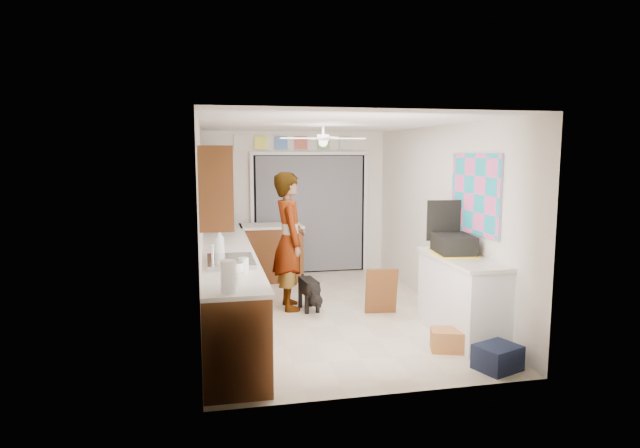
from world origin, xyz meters
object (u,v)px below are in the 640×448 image
paper_towel_roll (228,277)px  man (289,241)px  suitcase (454,244)px  dog (309,293)px  navy_crate (498,357)px  cup (237,268)px  microwave (221,218)px  soap_bottle (219,242)px  cardboard_box (448,340)px

paper_towel_roll → man: (0.92, 2.58, -0.14)m
suitcase → dog: 2.10m
navy_crate → man: (-1.69, 2.53, 0.82)m
cup → man: bearing=66.5°
microwave → suitcase: (2.64, -2.78, -0.04)m
cup → microwave: bearing=91.3°
microwave → man: bearing=-149.9°
dog → paper_towel_roll: bearing=-122.1°
soap_bottle → man: man is taller
microwave → paper_towel_roll: size_ratio=2.04×
man → cup: bearing=155.3°
suitcase → cardboard_box: size_ratio=1.46×
paper_towel_roll → dog: bearing=64.4°
navy_crate → microwave: bearing=123.0°
paper_towel_roll → cardboard_box: paper_towel_roll is taller
dog → navy_crate: bearing=-64.9°
cup → paper_towel_roll: size_ratio=0.50×
man → suitcase: bearing=-128.5°
microwave → dog: size_ratio=0.94×
navy_crate → man: 3.15m
paper_towel_roll → cardboard_box: (2.36, 0.63, -0.97)m
cardboard_box → dog: bearing=123.9°
paper_towel_roll → man: size_ratio=0.15×
navy_crate → suitcase: bearing=86.6°
microwave → soap_bottle: size_ratio=1.78×
paper_towel_roll → suitcase: bearing=24.7°
navy_crate → soap_bottle: bearing=148.7°
microwave → cardboard_box: bearing=-147.0°
cup → dog: bearing=58.4°
paper_towel_roll → dog: 2.81m
paper_towel_roll → man: bearing=70.4°
paper_towel_roll → cardboard_box: 2.63m
suitcase → cardboard_box: 1.16m
paper_towel_roll → cup: bearing=81.2°
man → microwave: bearing=30.4°
suitcase → man: bearing=149.6°
suitcase → cardboard_box: (-0.32, -0.61, -0.94)m
navy_crate → dog: dog is taller
microwave → suitcase: size_ratio=1.07×
cup → cardboard_box: bearing=-2.2°
microwave → cardboard_box: 4.22m
microwave → cup: bearing=179.8°
cardboard_box → man: bearing=126.5°
suitcase → navy_crate: 1.51m
paper_towel_roll → dog: size_ratio=0.46×
navy_crate → man: size_ratio=0.22×
cup → paper_towel_roll: bearing=-98.8°
cup → paper_towel_roll: paper_towel_roll is taller
microwave → man: man is taller
suitcase → cup: bearing=-161.7°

